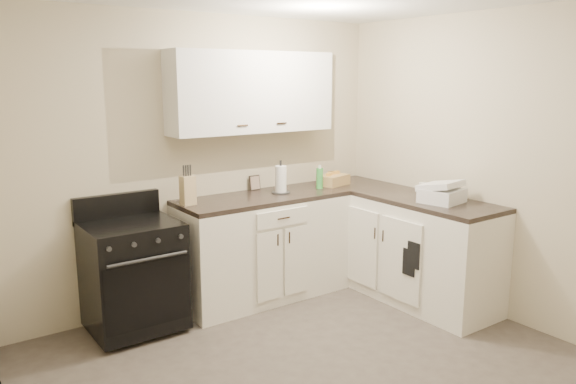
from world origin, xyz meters
TOP-DOWN VIEW (x-y plane):
  - floor at (0.00, 0.00)m, footprint 3.60×3.60m
  - wall_back at (0.00, 1.80)m, footprint 3.60×0.00m
  - wall_right at (1.80, 0.00)m, footprint 0.00×3.60m
  - wall_left at (-1.80, 0.00)m, footprint 0.00×3.60m
  - base_cabinets_back at (0.43, 1.50)m, footprint 1.55×0.60m
  - base_cabinets_right at (1.50, 0.85)m, footprint 0.60×1.90m
  - countertop_back at (0.43, 1.50)m, footprint 1.55×0.60m
  - countertop_right at (1.50, 0.85)m, footprint 0.60×1.90m
  - upper_cabinets at (0.43, 1.65)m, footprint 1.55×0.30m
  - stove at (-0.79, 1.48)m, footprint 0.69×0.59m
  - knife_block at (-0.27, 1.55)m, footprint 0.11×0.10m
  - paper_towel at (0.62, 1.50)m, footprint 0.13×0.13m
  - soap_bottle at (1.04, 1.47)m, footprint 0.07×0.07m
  - picture_frame at (0.51, 1.76)m, footprint 0.11×0.04m
  - wicker_basket at (1.26, 1.52)m, footprint 0.33×0.26m
  - countertop_grill at (1.50, 0.40)m, footprint 0.37×0.35m
  - glass_jar at (1.53, 0.63)m, footprint 0.10×0.10m
  - oven_mitt_near at (1.18, 0.39)m, footprint 0.02×0.13m
  - oven_mitt_far at (1.18, 0.44)m, footprint 0.02×0.13m

SIDE VIEW (x-z plane):
  - floor at x=0.00m, z-range 0.00..0.00m
  - base_cabinets_back at x=0.43m, z-range 0.00..0.90m
  - base_cabinets_right at x=1.50m, z-range 0.00..0.90m
  - stove at x=-0.79m, z-range 0.04..0.88m
  - oven_mitt_far at x=1.18m, z-range 0.35..0.58m
  - oven_mitt_near at x=1.18m, z-range 0.43..0.65m
  - countertop_back at x=0.43m, z-range 0.90..0.94m
  - countertop_right at x=1.50m, z-range 0.90..0.94m
  - wicker_basket at x=1.26m, z-range 0.94..1.04m
  - countertop_grill at x=1.50m, z-range 0.94..1.06m
  - glass_jar at x=1.53m, z-range 0.94..1.07m
  - picture_frame at x=0.51m, z-range 0.94..1.08m
  - soap_bottle at x=1.04m, z-range 0.94..1.13m
  - knife_block at x=-0.27m, z-range 0.94..1.18m
  - paper_towel at x=0.62m, z-range 0.94..1.19m
  - wall_back at x=0.00m, z-range -0.55..3.05m
  - wall_right at x=1.80m, z-range -0.55..3.05m
  - wall_left at x=-1.80m, z-range -0.55..3.05m
  - upper_cabinets at x=0.43m, z-range 1.49..2.19m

